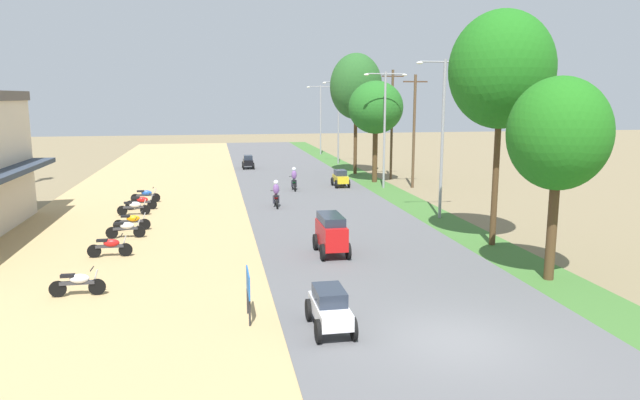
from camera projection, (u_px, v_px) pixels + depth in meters
name	position (u px, v px, depth m)	size (l,w,h in m)	color
ground_plane	(454.00, 344.00, 15.68)	(180.00, 180.00, 0.00)	#7A6B4C
road_strip	(454.00, 342.00, 15.67)	(9.00, 140.00, 0.08)	#565659
dirt_shoulder	(41.00, 376.00, 13.81)	(12.00, 140.00, 0.06)	tan
median_strip	(640.00, 328.00, 16.68)	(2.40, 140.00, 0.06)	#3D6B2D
parked_motorbike_nearest	(78.00, 282.00, 19.17)	(1.80, 0.54, 0.94)	black
parked_motorbike_second	(110.00, 245.00, 23.86)	(1.80, 0.54, 0.94)	black
parked_motorbike_third	(126.00, 228.00, 27.05)	(1.80, 0.54, 0.94)	black
parked_motorbike_fourth	(132.00, 221.00, 28.64)	(1.80, 0.54, 0.94)	black
parked_motorbike_fifth	(134.00, 207.00, 32.30)	(1.80, 0.54, 0.94)	black
parked_motorbike_sixth	(141.00, 201.00, 33.89)	(1.80, 0.54, 0.94)	black
parked_motorbike_seventh	(146.00, 195.00, 36.23)	(1.80, 0.54, 0.94)	black
street_signboard	(248.00, 286.00, 17.05)	(0.06, 1.30, 1.50)	#262628
median_tree_nearest	(559.00, 135.00, 20.12)	(3.55, 3.55, 7.26)	#4C351E
median_tree_second	(501.00, 70.00, 24.61)	(4.46, 4.46, 10.18)	#4C351E
median_tree_third	(376.00, 108.00, 43.99)	(4.17, 4.17, 7.75)	#4C351E
median_tree_fourth	(356.00, 87.00, 48.58)	(4.38, 4.38, 10.14)	#4C351E
streetlamp_near	(443.00, 129.00, 30.84)	(3.16, 0.20, 8.49)	gray
streetlamp_mid	(385.00, 122.00, 41.25)	(3.16, 0.20, 8.28)	gray
streetlamp_far	(338.00, 116.00, 56.42)	(3.16, 0.20, 8.08)	gray
streetlamp_farthest	(321.00, 115.00, 65.73)	(3.16, 0.20, 7.81)	gray
utility_pole_near	(392.00, 123.00, 46.12)	(1.80, 0.20, 8.69)	brown
utility_pole_far	(414.00, 129.00, 41.81)	(1.80, 0.20, 8.16)	brown
car_sedan_white	(330.00, 307.00, 16.36)	(1.10, 2.26, 1.19)	silver
car_van_red	(331.00, 232.00, 24.14)	(1.19, 2.41, 1.67)	red
car_hatchback_yellow	(340.00, 178.00, 42.41)	(1.04, 2.00, 1.23)	gold
car_hatchback_black	(248.00, 161.00, 53.11)	(1.04, 2.00, 1.23)	black
motorbike_foreground_rider	(276.00, 194.00, 34.48)	(0.54, 1.80, 1.66)	black
motorbike_ahead_second	(294.00, 179.00, 40.74)	(0.54, 1.80, 1.66)	black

